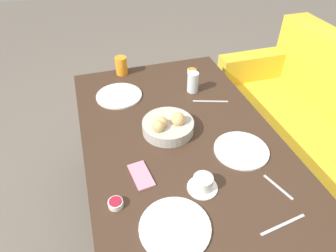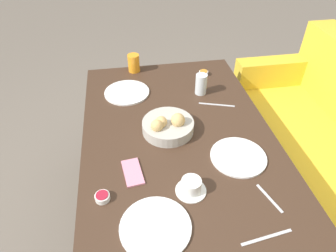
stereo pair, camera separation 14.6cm
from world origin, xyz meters
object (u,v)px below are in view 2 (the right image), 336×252
plate_near_right (155,227)px  juice_glass (134,63)px  jam_bowl_honey (204,73)px  cell_phone (133,172)px  couch (331,159)px  coffee_cup (191,187)px  fork_silver (217,105)px  jam_bowl_berry (102,197)px  water_tumbler (201,84)px  plate_near_left (127,92)px  plate_far_center (238,157)px  spoon_coffee (269,198)px  bread_basket (168,126)px  knife_silver (267,237)px

plate_near_right → juice_glass: bearing=179.4°
jam_bowl_honey → cell_phone: bearing=-34.0°
couch → coffee_cup: 1.17m
fork_silver → jam_bowl_berry: bearing=-49.2°
water_tumbler → fork_silver: water_tumbler is taller
plate_near_right → jam_bowl_honey: (-1.02, 0.44, 0.01)m
jam_bowl_honey → fork_silver: size_ratio=0.31×
plate_near_left → water_tumbler: (0.07, 0.42, 0.05)m
plate_near_right → plate_far_center: size_ratio=1.04×
jam_bowl_honey → spoon_coffee: size_ratio=0.41×
coffee_cup → fork_silver: 0.62m
couch → fork_silver: bearing=-102.0°
couch → bread_basket: couch is taller
couch → water_tumbler: (-0.29, -0.80, 0.45)m
spoon_coffee → bread_basket: bearing=-144.8°
plate_near_right → plate_far_center: (-0.29, 0.41, 0.00)m
jam_bowl_honey → bread_basket: bearing=-31.7°
couch → jam_bowl_honey: size_ratio=27.10×
coffee_cup → knife_silver: bearing=42.2°
water_tumbler → knife_silver: (0.92, 0.01, -0.06)m
fork_silver → plate_near_right: bearing=-32.0°
coffee_cup → spoon_coffee: size_ratio=0.86×
plate_near_right → water_tumbler: (-0.82, 0.37, 0.05)m
couch → coffee_cup: couch is taller
plate_near_right → plate_far_center: 0.50m
plate_near_right → fork_silver: (-0.69, 0.43, -0.00)m
coffee_cup → jam_bowl_honey: coffee_cup is taller
plate_near_left → fork_silver: plate_near_left is taller
plate_near_right → plate_far_center: bearing=124.9°
plate_far_center → cell_phone: 0.47m
jam_bowl_honey → fork_silver: jam_bowl_honey is taller
couch → plate_near_right: couch is taller
plate_near_left → juice_glass: (-0.25, 0.06, 0.05)m
fork_silver → knife_silver: (0.79, -0.05, 0.00)m
plate_near_right → plate_far_center: same height
bread_basket → plate_near_left: 0.42m
couch → knife_silver: (0.63, -0.80, 0.39)m
water_tumbler → spoon_coffee: water_tumbler is taller
plate_near_left → plate_far_center: bearing=37.4°
cell_phone → water_tumbler: bearing=141.7°
jam_bowl_honey → knife_silver: 1.12m
plate_near_left → plate_far_center: size_ratio=1.04×
juice_glass → knife_silver: size_ratio=0.57×
plate_far_center → plate_near_left: bearing=-142.6°
couch → water_tumbler: 0.96m
knife_silver → bread_basket: bearing=-158.1°
plate_near_right → cell_phone: (-0.27, -0.06, -0.00)m
jam_bowl_berry → jam_bowl_honey: 1.07m
coffee_cup → spoon_coffee: bearing=74.0°
plate_near_right → jam_bowl_honey: size_ratio=4.43×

